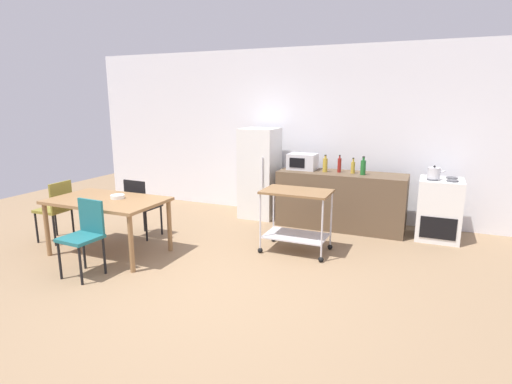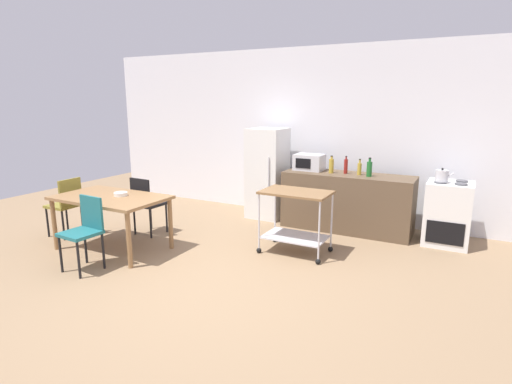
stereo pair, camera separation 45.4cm
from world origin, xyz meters
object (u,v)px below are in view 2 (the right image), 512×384
object	(u,v)px
stove_oven	(448,213)
refrigerator	(267,173)
microwave	(309,162)
bottle_soda	(346,166)
chair_black	(146,202)
bottle_olive_oil	(369,169)
dining_table	(111,202)
chair_teal	(85,228)
bottle_hot_sauce	(359,168)
bottle_soy_sauce	(331,166)
kettle	(442,176)
fruit_bowl	(121,194)
kitchen_cart	(296,212)
chair_olive	(66,203)

from	to	relation	value
stove_oven	refrigerator	size ratio (longest dim) A/B	0.59
microwave	bottle_soda	xyz separation A→B (m)	(0.62, -0.04, -0.01)
chair_black	bottle_olive_oil	bearing A→B (deg)	-148.22
dining_table	chair_teal	bearing A→B (deg)	-69.42
chair_black	bottle_hot_sauce	world-z (taller)	bottle_hot_sauce
bottle_olive_oil	dining_table	bearing A→B (deg)	-141.88
bottle_soy_sauce	bottle_olive_oil	size ratio (longest dim) A/B	0.96
refrigerator	bottle_hot_sauce	size ratio (longest dim) A/B	6.35
dining_table	chair_black	world-z (taller)	chair_black
chair_black	refrigerator	xyz separation A→B (m)	(1.17, 1.76, 0.26)
refrigerator	kettle	world-z (taller)	refrigerator
microwave	bottle_soy_sauce	bearing A→B (deg)	-13.62
bottle_hot_sauce	kettle	size ratio (longest dim) A/B	1.02
microwave	bottle_olive_oil	distance (m)	1.01
chair_teal	refrigerator	world-z (taller)	refrigerator
dining_table	stove_oven	xyz separation A→B (m)	(4.05, 2.38, -0.22)
refrigerator	fruit_bowl	xyz separation A→B (m)	(-1.05, -2.38, -0.00)
bottle_soy_sauce	bottle_hot_sauce	size ratio (longest dim) A/B	1.12
stove_oven	refrigerator	xyz separation A→B (m)	(-2.90, 0.08, 0.32)
bottle_soda	bottle_hot_sauce	xyz separation A→B (m)	(0.22, -0.01, -0.02)
chair_black	bottle_olive_oil	distance (m)	3.40
stove_oven	refrigerator	bearing A→B (deg)	178.40
refrigerator	bottle_soy_sauce	size ratio (longest dim) A/B	5.67
dining_table	bottle_hot_sauce	xyz separation A→B (m)	(2.77, 2.37, 0.33)
bottle_hot_sauce	bottle_olive_oil	xyz separation A→B (m)	(0.17, -0.07, 0.02)
refrigerator	bottle_soy_sauce	xyz separation A→B (m)	(1.19, -0.13, 0.24)
dining_table	chair_black	size ratio (longest dim) A/B	1.69
chair_black	fruit_bowl	xyz separation A→B (m)	(0.13, -0.62, 0.26)
dining_table	kitchen_cart	size ratio (longest dim) A/B	1.65
stove_oven	chair_olive	bearing A→B (deg)	-155.68
bottle_soy_sauce	refrigerator	bearing A→B (deg)	173.52
stove_oven	kitchen_cart	xyz separation A→B (m)	(-1.78, -1.33, 0.12)
kitchen_cart	kettle	bearing A→B (deg)	36.52
dining_table	bottle_hot_sauce	distance (m)	3.66
kitchen_cart	bottle_soy_sauce	size ratio (longest dim) A/B	3.33
kitchen_cart	chair_teal	bearing A→B (deg)	-140.09
dining_table	chair_teal	xyz separation A→B (m)	(0.24, -0.65, -0.15)
chair_teal	kitchen_cart	world-z (taller)	chair_teal
chair_teal	bottle_soda	bearing A→B (deg)	56.39
chair_black	stove_oven	distance (m)	4.40
chair_teal	stove_oven	xyz separation A→B (m)	(3.81, 3.03, -0.07)
chair_black	kettle	xyz separation A→B (m)	(3.95, 1.58, 0.48)
chair_olive	fruit_bowl	world-z (taller)	chair_olive
bottle_hot_sauce	bottle_soy_sauce	bearing A→B (deg)	-173.53
chair_olive	bottle_hot_sauce	xyz separation A→B (m)	(3.80, 2.29, 0.48)
dining_table	stove_oven	world-z (taller)	stove_oven
dining_table	kitchen_cart	distance (m)	2.51
bottle_soda	chair_teal	bearing A→B (deg)	-127.29
stove_oven	bottle_hot_sauce	bearing A→B (deg)	-179.80
bottle_soda	bottle_hot_sauce	size ratio (longest dim) A/B	1.12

